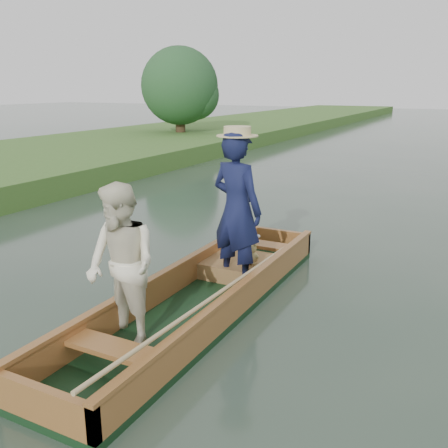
% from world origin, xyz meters
% --- Properties ---
extents(ground, '(120.00, 120.00, 0.00)m').
position_xyz_m(ground, '(0.00, 0.00, 0.00)').
color(ground, '#283D30').
rests_on(ground, ground).
extents(punt, '(1.28, 5.05, 2.14)m').
position_xyz_m(punt, '(-0.06, -0.05, 0.69)').
color(punt, black).
rests_on(punt, ground).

